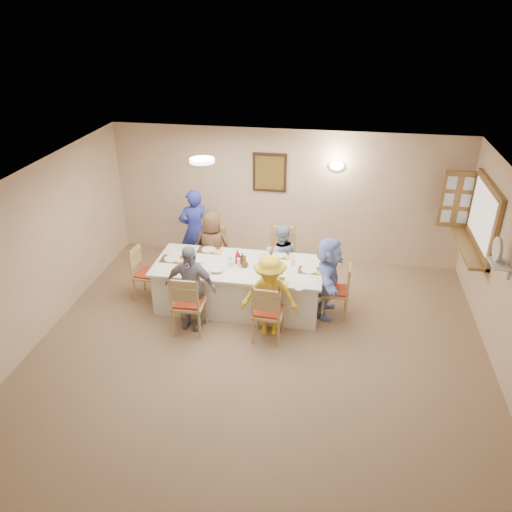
% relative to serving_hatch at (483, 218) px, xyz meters
% --- Properties ---
extents(ground, '(7.00, 7.00, 0.00)m').
position_rel_serving_hatch_xyz_m(ground, '(-3.21, -2.40, -1.50)').
color(ground, '#766347').
extents(room_walls, '(7.00, 7.00, 7.00)m').
position_rel_serving_hatch_xyz_m(room_walls, '(-3.21, -2.40, 0.01)').
color(room_walls, beige).
rests_on(room_walls, ground).
extents(wall_picture, '(0.62, 0.05, 0.72)m').
position_rel_serving_hatch_xyz_m(wall_picture, '(-3.51, 1.06, 0.20)').
color(wall_picture, '#3F2616').
rests_on(wall_picture, room_walls).
extents(wall_sconce, '(0.26, 0.09, 0.18)m').
position_rel_serving_hatch_xyz_m(wall_sconce, '(-2.31, 1.04, 0.40)').
color(wall_sconce, white).
rests_on(wall_sconce, room_walls).
extents(ceiling_light, '(0.36, 0.36, 0.05)m').
position_rel_serving_hatch_xyz_m(ceiling_light, '(-4.21, -0.90, 0.97)').
color(ceiling_light, white).
rests_on(ceiling_light, room_walls).
extents(serving_hatch, '(0.06, 1.50, 1.15)m').
position_rel_serving_hatch_xyz_m(serving_hatch, '(0.00, 0.00, 0.00)').
color(serving_hatch, brown).
rests_on(serving_hatch, room_walls).
extents(hatch_sill, '(0.30, 1.50, 0.05)m').
position_rel_serving_hatch_xyz_m(hatch_sill, '(-0.12, 0.00, -0.53)').
color(hatch_sill, brown).
rests_on(hatch_sill, room_walls).
extents(shutter_door, '(0.55, 0.04, 1.00)m').
position_rel_serving_hatch_xyz_m(shutter_door, '(-0.26, 0.76, 0.00)').
color(shutter_door, brown).
rests_on(shutter_door, room_walls).
extents(fan_shelf, '(0.22, 0.36, 0.03)m').
position_rel_serving_hatch_xyz_m(fan_shelf, '(-0.08, -1.35, -0.10)').
color(fan_shelf, white).
rests_on(fan_shelf, room_walls).
extents(desk_fan, '(0.30, 0.30, 0.28)m').
position_rel_serving_hatch_xyz_m(desk_fan, '(-0.11, -1.35, 0.05)').
color(desk_fan, '#A5A5A8').
rests_on(desk_fan, fan_shelf).
extents(dining_table, '(2.69, 1.14, 0.76)m').
position_rel_serving_hatch_xyz_m(dining_table, '(-3.73, -0.79, -1.12)').
color(dining_table, silver).
rests_on(dining_table, ground).
extents(chair_back_left, '(0.48, 0.48, 0.93)m').
position_rel_serving_hatch_xyz_m(chair_back_left, '(-4.33, 0.01, -1.03)').
color(chair_back_left, tan).
rests_on(chair_back_left, ground).
extents(chair_back_right, '(0.51, 0.51, 1.03)m').
position_rel_serving_hatch_xyz_m(chair_back_right, '(-3.13, 0.01, -0.99)').
color(chair_back_right, tan).
rests_on(chair_back_right, ground).
extents(chair_front_left, '(0.49, 0.49, 1.00)m').
position_rel_serving_hatch_xyz_m(chair_front_left, '(-4.33, -1.59, -1.00)').
color(chair_front_left, tan).
rests_on(chair_front_left, ground).
extents(chair_front_right, '(0.48, 0.48, 0.96)m').
position_rel_serving_hatch_xyz_m(chair_front_right, '(-3.13, -1.59, -1.02)').
color(chair_front_right, tan).
rests_on(chair_front_right, ground).
extents(chair_left_end, '(0.46, 0.46, 0.91)m').
position_rel_serving_hatch_xyz_m(chair_left_end, '(-5.28, -0.79, -1.05)').
color(chair_left_end, tan).
rests_on(chair_left_end, ground).
extents(chair_right_end, '(0.43, 0.43, 0.90)m').
position_rel_serving_hatch_xyz_m(chair_right_end, '(-2.18, -0.79, -1.05)').
color(chair_right_end, tan).
rests_on(chair_right_end, ground).
extents(diner_back_left, '(0.67, 0.45, 1.35)m').
position_rel_serving_hatch_xyz_m(diner_back_left, '(-4.33, -0.11, -0.82)').
color(diner_back_left, brown).
rests_on(diner_back_left, ground).
extents(diner_back_right, '(0.68, 0.58, 1.18)m').
position_rel_serving_hatch_xyz_m(diner_back_right, '(-3.13, -0.11, -0.91)').
color(diner_back_right, '#91A6C5').
rests_on(diner_back_right, ground).
extents(diner_front_left, '(0.87, 0.48, 1.38)m').
position_rel_serving_hatch_xyz_m(diner_front_left, '(-4.33, -1.47, -0.81)').
color(diner_front_left, gray).
rests_on(diner_front_left, ground).
extents(diner_front_right, '(0.89, 0.56, 1.30)m').
position_rel_serving_hatch_xyz_m(diner_front_right, '(-3.13, -1.47, -0.85)').
color(diner_front_right, yellow).
rests_on(diner_front_right, ground).
extents(diner_right_end, '(1.27, 0.50, 1.34)m').
position_rel_serving_hatch_xyz_m(diner_right_end, '(-2.31, -0.79, -0.83)').
color(diner_right_end, '#9BB2FF').
rests_on(diner_right_end, ground).
extents(caregiver, '(0.86, 0.83, 1.54)m').
position_rel_serving_hatch_xyz_m(caregiver, '(-4.78, 0.36, -0.73)').
color(caregiver, '#2834AC').
rests_on(caregiver, ground).
extents(placemat_fl, '(0.32, 0.24, 0.01)m').
position_rel_serving_hatch_xyz_m(placemat_fl, '(-4.33, -1.21, -0.74)').
color(placemat_fl, '#472B19').
rests_on(placemat_fl, dining_table).
extents(plate_fl, '(0.24, 0.24, 0.02)m').
position_rel_serving_hatch_xyz_m(plate_fl, '(-4.33, -1.21, -0.73)').
color(plate_fl, white).
rests_on(plate_fl, dining_table).
extents(napkin_fl, '(0.13, 0.13, 0.01)m').
position_rel_serving_hatch_xyz_m(napkin_fl, '(-4.15, -1.26, -0.73)').
color(napkin_fl, yellow).
rests_on(napkin_fl, dining_table).
extents(placemat_fr, '(0.36, 0.27, 0.01)m').
position_rel_serving_hatch_xyz_m(placemat_fr, '(-3.13, -1.21, -0.74)').
color(placemat_fr, '#472B19').
rests_on(placemat_fr, dining_table).
extents(plate_fr, '(0.23, 0.23, 0.01)m').
position_rel_serving_hatch_xyz_m(plate_fr, '(-3.13, -1.21, -0.73)').
color(plate_fr, white).
rests_on(plate_fr, dining_table).
extents(napkin_fr, '(0.13, 0.13, 0.01)m').
position_rel_serving_hatch_xyz_m(napkin_fr, '(-2.95, -1.26, -0.73)').
color(napkin_fr, yellow).
rests_on(napkin_fr, dining_table).
extents(placemat_bl, '(0.37, 0.27, 0.01)m').
position_rel_serving_hatch_xyz_m(placemat_bl, '(-4.33, -0.37, -0.74)').
color(placemat_bl, '#472B19').
rests_on(placemat_bl, dining_table).
extents(plate_bl, '(0.24, 0.24, 0.01)m').
position_rel_serving_hatch_xyz_m(plate_bl, '(-4.33, -0.37, -0.73)').
color(plate_bl, white).
rests_on(plate_bl, dining_table).
extents(napkin_bl, '(0.15, 0.15, 0.01)m').
position_rel_serving_hatch_xyz_m(napkin_bl, '(-4.15, -0.42, -0.73)').
color(napkin_bl, yellow).
rests_on(napkin_bl, dining_table).
extents(placemat_br, '(0.33, 0.24, 0.01)m').
position_rel_serving_hatch_xyz_m(placemat_br, '(-3.13, -0.37, -0.74)').
color(placemat_br, '#472B19').
rests_on(placemat_br, dining_table).
extents(plate_br, '(0.24, 0.24, 0.02)m').
position_rel_serving_hatch_xyz_m(plate_br, '(-3.13, -0.37, -0.73)').
color(plate_br, white).
rests_on(plate_br, dining_table).
extents(napkin_br, '(0.13, 0.13, 0.01)m').
position_rel_serving_hatch_xyz_m(napkin_br, '(-2.95, -0.42, -0.73)').
color(napkin_br, yellow).
rests_on(napkin_br, dining_table).
extents(placemat_le, '(0.37, 0.27, 0.01)m').
position_rel_serving_hatch_xyz_m(placemat_le, '(-4.83, -0.79, -0.74)').
color(placemat_le, '#472B19').
rests_on(placemat_le, dining_table).
extents(plate_le, '(0.26, 0.26, 0.02)m').
position_rel_serving_hatch_xyz_m(plate_le, '(-4.83, -0.79, -0.73)').
color(plate_le, white).
rests_on(plate_le, dining_table).
extents(napkin_le, '(0.14, 0.14, 0.01)m').
position_rel_serving_hatch_xyz_m(napkin_le, '(-4.65, -0.84, -0.73)').
color(napkin_le, yellow).
rests_on(napkin_le, dining_table).
extents(placemat_re, '(0.33, 0.25, 0.01)m').
position_rel_serving_hatch_xyz_m(placemat_re, '(-2.61, -0.79, -0.74)').
color(placemat_re, '#472B19').
rests_on(placemat_re, dining_table).
extents(plate_re, '(0.25, 0.25, 0.02)m').
position_rel_serving_hatch_xyz_m(plate_re, '(-2.61, -0.79, -0.73)').
color(plate_re, white).
rests_on(plate_re, dining_table).
extents(napkin_re, '(0.13, 0.13, 0.01)m').
position_rel_serving_hatch_xyz_m(napkin_re, '(-2.43, -0.84, -0.73)').
color(napkin_re, yellow).
rests_on(napkin_re, dining_table).
extents(teacup_a, '(0.13, 0.13, 0.09)m').
position_rel_serving_hatch_xyz_m(teacup_a, '(-4.53, -1.08, -0.70)').
color(teacup_a, white).
rests_on(teacup_a, dining_table).
extents(teacup_b, '(0.09, 0.09, 0.08)m').
position_rel_serving_hatch_xyz_m(teacup_b, '(-3.31, -0.27, -0.70)').
color(teacup_b, white).
rests_on(teacup_b, dining_table).
extents(bowl_a, '(0.34, 0.34, 0.05)m').
position_rel_serving_hatch_xyz_m(bowl_a, '(-4.01, -1.06, -0.71)').
color(bowl_a, white).
rests_on(bowl_a, dining_table).
extents(bowl_b, '(0.26, 0.26, 0.05)m').
position_rel_serving_hatch_xyz_m(bowl_b, '(-3.35, -0.52, -0.71)').
color(bowl_b, white).
rests_on(bowl_b, dining_table).
extents(condiment_ketchup, '(0.14, 0.14, 0.24)m').
position_rel_serving_hatch_xyz_m(condiment_ketchup, '(-3.75, -0.75, -0.62)').
color(condiment_ketchup, '#B50F1F').
rests_on(condiment_ketchup, dining_table).
extents(condiment_brown, '(0.14, 0.14, 0.18)m').
position_rel_serving_hatch_xyz_m(condiment_brown, '(-3.67, -0.73, -0.65)').
color(condiment_brown, '#4D3114').
rests_on(condiment_brown, dining_table).
extents(condiment_malt, '(0.16, 0.16, 0.14)m').
position_rel_serving_hatch_xyz_m(condiment_malt, '(-3.62, -0.84, -0.67)').
color(condiment_malt, '#4D3114').
rests_on(condiment_malt, dining_table).
extents(drinking_glass, '(0.07, 0.07, 0.10)m').
position_rel_serving_hatch_xyz_m(drinking_glass, '(-3.88, -0.74, -0.68)').
color(drinking_glass, silver).
rests_on(drinking_glass, dining_table).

